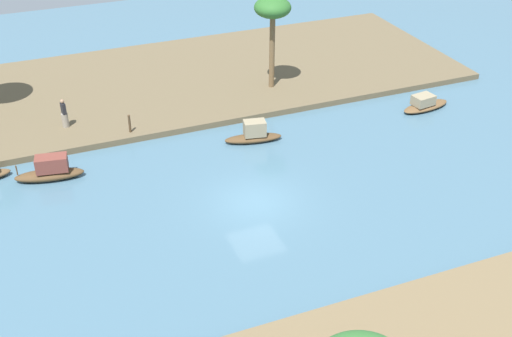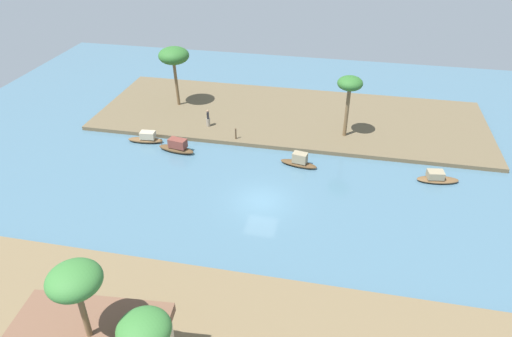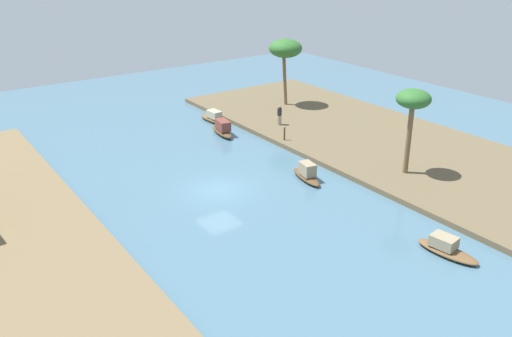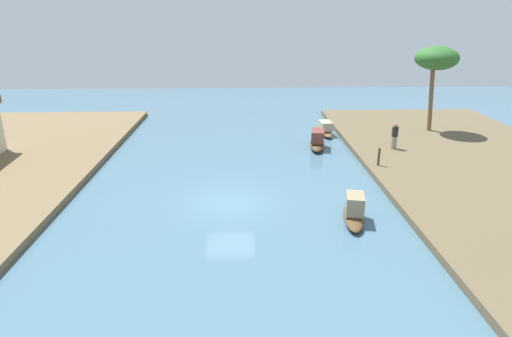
# 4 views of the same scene
# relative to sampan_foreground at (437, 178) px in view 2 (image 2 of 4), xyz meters

# --- Properties ---
(river_water) EXTENTS (70.51, 70.51, 0.00)m
(river_water) POSITION_rel_sampan_foreground_xyz_m (13.70, 5.66, -0.36)
(river_water) COLOR #476B7F
(river_water) RESTS_ON ground
(riverbank_left) EXTENTS (39.79, 14.27, 0.38)m
(riverbank_left) POSITION_rel_sampan_foreground_xyz_m (13.70, -9.71, -0.17)
(riverbank_left) COLOR brown
(riverbank_left) RESTS_ON ground
(sampan_foreground) EXTENTS (3.53, 1.61, 0.99)m
(sampan_foreground) POSITION_rel_sampan_foreground_xyz_m (0.00, 0.00, 0.00)
(sampan_foreground) COLOR brown
(sampan_foreground) RESTS_ON river_water
(sampan_open_hull) EXTENTS (3.42, 1.54, 1.29)m
(sampan_open_hull) POSITION_rel_sampan_foreground_xyz_m (11.48, -0.15, 0.11)
(sampan_open_hull) COLOR brown
(sampan_open_hull) RESTS_ON river_water
(sampan_upstream_small) EXTENTS (3.64, 1.58, 1.34)m
(sampan_upstream_small) POSITION_rel_sampan_foreground_xyz_m (22.78, -0.35, 0.16)
(sampan_upstream_small) COLOR brown
(sampan_upstream_small) RESTS_ON river_water
(sampan_with_tall_canopy) EXTENTS (3.46, 1.24, 1.11)m
(sampan_with_tall_canopy) POSITION_rel_sampan_foreground_xyz_m (26.28, -1.53, 0.06)
(sampan_with_tall_canopy) COLOR brown
(sampan_with_tall_canopy) RESTS_ON river_water
(person_on_near_bank) EXTENTS (0.45, 0.45, 1.75)m
(person_on_near_bank) POSITION_rel_sampan_foreground_xyz_m (21.25, -5.30, 0.74)
(person_on_near_bank) COLOR gray
(person_on_near_bank) RESTS_ON riverbank_left
(mooring_post) EXTENTS (0.14, 0.14, 1.08)m
(mooring_post) POSITION_rel_sampan_foreground_xyz_m (17.92, -3.24, 0.56)
(mooring_post) COLOR #4C3823
(mooring_post) RESTS_ON riverbank_left
(palm_tree_left_near) EXTENTS (2.32, 2.32, 5.96)m
(palm_tree_left_near) POSITION_rel_sampan_foreground_xyz_m (7.85, -6.03, 5.11)
(palm_tree_left_near) COLOR brown
(palm_tree_left_near) RESTS_ON riverbank_left
(palm_tree_left_far) EXTENTS (3.18, 3.18, 6.41)m
(palm_tree_left_far) POSITION_rel_sampan_foreground_xyz_m (25.94, -9.55, 5.47)
(palm_tree_left_far) COLOR brown
(palm_tree_left_far) RESTS_ON riverbank_left
(palm_tree_right_tall) EXTENTS (2.39, 2.39, 5.22)m
(palm_tree_right_tall) POSITION_rel_sampan_foreground_xyz_m (15.52, 22.54, 4.46)
(palm_tree_right_tall) COLOR #7F6647
(palm_tree_right_tall) RESTS_ON riverbank_right
(palm_tree_right_short) EXTENTS (2.32, 2.32, 7.68)m
(palm_tree_right_short) POSITION_rel_sampan_foreground_xyz_m (18.16, 22.65, 6.81)
(palm_tree_right_short) COLOR brown
(palm_tree_right_short) RESTS_ON riverbank_right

